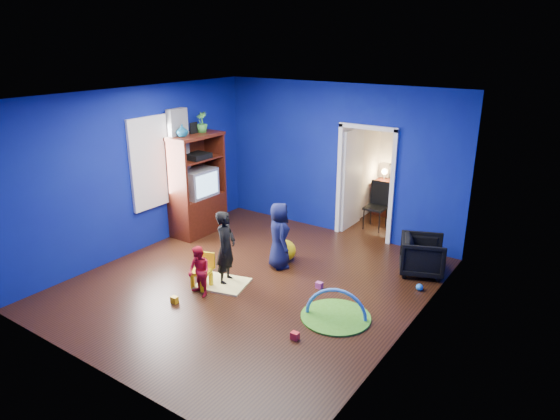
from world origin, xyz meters
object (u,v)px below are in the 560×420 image
Objects in this scene: vase at (182,131)px; study_desk at (394,199)px; folding_chair at (376,207)px; armchair at (422,255)px; play_mat at (336,317)px; child_black at (226,248)px; hopper_ball at (285,251)px; tv_armoire at (197,184)px; crt_tv at (198,183)px; kid_chair at (201,273)px; toddler_red at (199,272)px; child_navy at (279,235)px.

vase reaches higher than study_desk.
vase is at bearing -138.98° from folding_chair.
armchair is 0.71× the size of play_mat.
child_black is 1.29× the size of folding_chair.
hopper_ball is at bearing 3.49° from vase.
study_desk is (-0.99, 4.42, 0.36)m from play_mat.
crt_tv is at bearing 0.00° from tv_armoire.
play_mat is (1.63, -1.15, -0.18)m from hopper_ball.
tv_armoire is at bearing 37.70° from child_black.
play_mat is at bearing -19.36° from crt_tv.
child_black is at bearing 41.02° from kid_chair.
crt_tv is at bearing 175.51° from hopper_ball.
play_mat is at bearing -15.04° from vase.
child_black is 3.14× the size of hopper_ball.
child_black reaches higher than toddler_red.
kid_chair is at bearing -108.42° from hopper_ball.
study_desk is 0.96m from folding_chair.
hopper_ball is at bearing -35.49° from child_navy.
child_navy is at bearing 87.87° from toddler_red.
toddler_red is 1.12× the size of crt_tv.
kid_chair reaches higher than play_mat.
vase is at bearing 40.17° from child_navy.
vase is at bearing -90.00° from tv_armoire.
play_mat is (3.80, -1.02, -2.06)m from vase.
child_navy is 3.00× the size of hopper_ball.
child_navy is at bearing -99.45° from study_desk.
vase reaches higher than folding_chair.
crt_tv is at bearing 82.41° from vase.
armchair is 0.75× the size of folding_chair.
crt_tv is 4.11m from play_mat.
child_navy is 1.44m from kid_chair.
kid_chair is at bearing -103.44° from study_desk.
child_navy is 1.45× the size of toddler_red.
toddler_red is at bearing -46.54° from tv_armoire.
kid_chair is (-2.63, -2.41, -0.07)m from armchair.
child_navy is at bearing 96.51° from armchair.
kid_chair is at bearing -46.55° from crt_tv.
vase reaches higher than armchair.
vase reaches higher than crt_tv.
vase is 0.23× the size of play_mat.
kid_chair reaches higher than hopper_ball.
play_mat is 1.10× the size of study_desk.
child_navy is 1.17× the size of play_mat.
folding_chair is at bearing 54.62° from kid_chair.
folding_chair is at bearing 41.02° from vase.
tv_armoire is 4.14m from play_mat.
kid_chair is (1.66, -1.41, -1.82)m from vase.
tv_armoire is 2.13× the size of folding_chair.
study_desk is 0.96× the size of folding_chair.
hopper_ball is (0.36, 1.74, -0.20)m from toddler_red.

